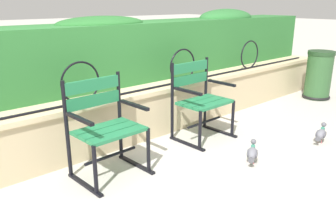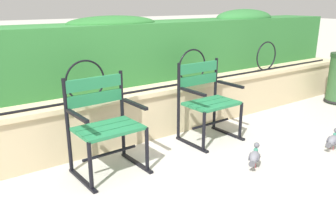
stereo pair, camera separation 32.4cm
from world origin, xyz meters
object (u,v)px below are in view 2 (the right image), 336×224
park_chair_right (207,99)px  pigeon_near_chairs (333,140)px  park_chair_left (104,123)px  pigeon_far_side (254,157)px

park_chair_right → pigeon_near_chairs: 1.42m
pigeon_near_chairs → park_chair_right: bearing=129.5°
park_chair_right → park_chair_left: bearing=-177.7°
pigeon_near_chairs → pigeon_far_side: same height
park_chair_left → pigeon_near_chairs: (2.19, -1.01, -0.36)m
park_chair_left → pigeon_far_side: park_chair_left is taller
pigeon_near_chairs → pigeon_far_side: 1.04m
park_chair_right → pigeon_far_side: park_chair_right is taller
park_chair_left → pigeon_far_side: bearing=-34.2°
park_chair_right → pigeon_near_chairs: (0.88, -1.06, -0.36)m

